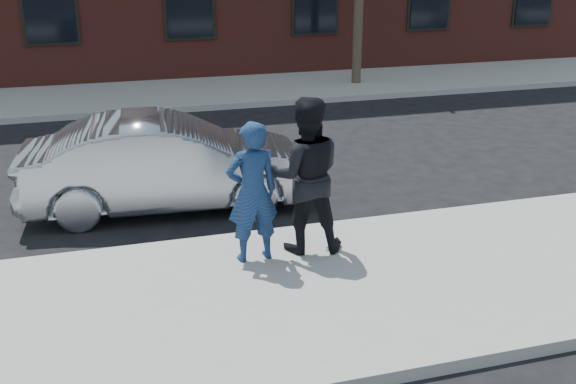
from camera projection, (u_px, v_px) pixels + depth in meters
name	position (u px, v px, depth m)	size (l,w,h in m)	color
ground	(346.00, 285.00, 8.30)	(100.00, 100.00, 0.00)	black
near_sidewalk	(354.00, 289.00, 8.05)	(50.00, 3.50, 0.15)	gray
near_curb	(308.00, 230.00, 9.67)	(50.00, 0.10, 0.15)	#999691
far_sidewalk	(199.00, 93.00, 18.39)	(50.00, 3.50, 0.15)	gray
far_curb	(211.00, 107.00, 16.77)	(50.00, 0.10, 0.15)	#999691
silver_sedan	(168.00, 163.00, 10.46)	(1.55, 4.45, 1.47)	#999BA3
man_hoodie	(252.00, 192.00, 8.34)	(0.70, 0.53, 1.82)	navy
man_peacoat	(305.00, 175.00, 8.59)	(1.12, 0.95, 2.04)	black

